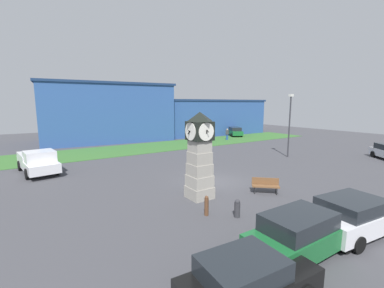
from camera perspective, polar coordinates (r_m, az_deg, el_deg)
ground_plane at (r=18.00m, az=4.98°, el=-8.39°), size 84.96×84.96×0.00m
clock_tower at (r=14.41m, az=1.70°, el=-2.69°), size 1.62×1.63×4.92m
bollard_near_tower at (r=12.73m, az=3.24°, el=-13.48°), size 0.21×0.21×0.98m
bollard_mid_row at (r=12.73m, az=10.01°, el=-13.85°), size 0.28×0.28×0.89m
car_navy_sedan at (r=7.83m, az=12.25°, el=-27.43°), size 3.95×2.06×1.41m
car_near_tower at (r=10.36m, az=23.26°, el=-17.75°), size 4.59×1.90×1.62m
car_by_building at (r=12.89m, az=32.45°, el=-13.17°), size 4.60×2.46×1.56m
car_silver_hatch at (r=43.75m, az=9.42°, el=2.79°), size 3.61×4.88×1.52m
pickup_truck at (r=23.42m, az=-31.08°, el=-3.24°), size 2.79×5.72×1.85m
bench at (r=16.30m, az=16.01°, el=-8.64°), size 1.54×1.47×0.90m
pedestrian_near_bench at (r=38.55m, az=7.82°, el=2.31°), size 0.35×0.45×1.69m
street_lamp_near_road at (r=27.47m, az=20.88°, el=4.78°), size 0.50×0.24×6.29m
warehouse_blue_far at (r=40.06m, az=-18.38°, el=6.70°), size 18.72×11.73×8.22m
storefront_low_left at (r=46.16m, az=4.02°, el=6.03°), size 20.18×8.61×6.07m
grass_verge_far at (r=32.40m, az=-8.49°, el=-0.65°), size 50.98×7.18×0.04m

